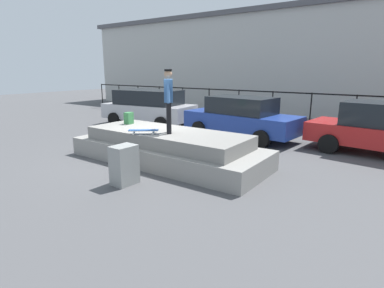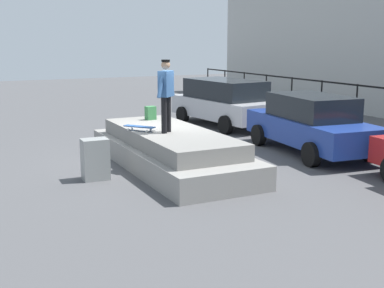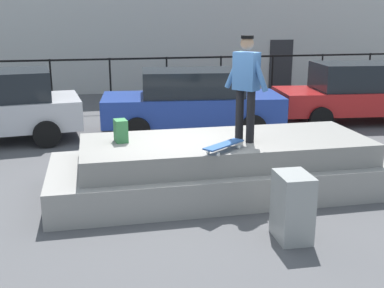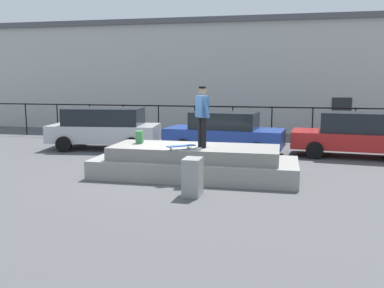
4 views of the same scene
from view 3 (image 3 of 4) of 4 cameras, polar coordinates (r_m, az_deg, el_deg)
The scene contains 10 objects.
ground_plane at distance 8.57m, azimuth -0.87°, elevation -5.68°, with size 60.00×60.00×0.00m, color #4C4C4F.
concrete_ledge at distance 8.54m, azimuth 4.00°, elevation -2.75°, with size 6.11×2.28×0.94m.
skateboarder at distance 8.07m, azimuth 6.46°, elevation 7.40°, with size 0.60×0.71×1.78m.
skateboard at distance 7.63m, azimuth 3.81°, elevation -0.13°, with size 0.79×0.67×0.12m.
backpack at distance 8.24m, azimuth -8.49°, elevation 1.57°, with size 0.28×0.20×0.39m, color #33723F.
car_blue_sedan_mid at distance 12.53m, azimuth 0.01°, elevation 5.15°, with size 4.79×2.38×1.66m.
car_red_sedan_far at distance 14.67m, azimuth 19.38°, elevation 5.84°, with size 4.89×2.41×1.70m.
utility_box at distance 6.83m, azimuth 11.89°, elevation -7.35°, with size 0.44×0.60×0.96m, color gray.
fence_row at distance 15.83m, azimuth -6.37°, elevation 8.36°, with size 24.06×0.06×1.69m.
warehouse_building at distance 22.68m, azimuth -8.37°, elevation 15.47°, with size 32.00×7.71×6.32m.
Camera 3 is at (-1.52, -7.85, 3.08)m, focal length 44.71 mm.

